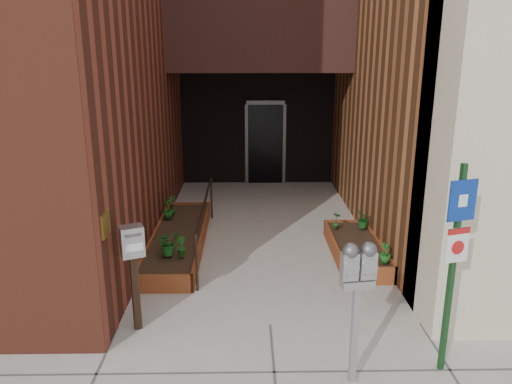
{
  "coord_description": "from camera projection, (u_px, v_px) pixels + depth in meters",
  "views": [
    {
      "loc": [
        -0.3,
        -5.82,
        3.53
      ],
      "look_at": [
        -0.15,
        1.8,
        1.31
      ],
      "focal_mm": 35.0,
      "sensor_mm": 36.0,
      "label": 1
    }
  ],
  "objects": [
    {
      "name": "ground",
      "position": [
        270.0,
        325.0,
        6.58
      ],
      "size": [
        80.0,
        80.0,
        0.0
      ],
      "primitive_type": "plane",
      "color": "#9E9991",
      "rests_on": "ground"
    },
    {
      "name": "planter_left",
      "position": [
        179.0,
        240.0,
        9.11
      ],
      "size": [
        0.9,
        3.6,
        0.3
      ],
      "color": "brown",
      "rests_on": "ground"
    },
    {
      "name": "planter_right",
      "position": [
        356.0,
        250.0,
        8.69
      ],
      "size": [
        0.8,
        2.2,
        0.3
      ],
      "color": "brown",
      "rests_on": "ground"
    },
    {
      "name": "handrail",
      "position": [
        205.0,
        209.0,
        8.9
      ],
      "size": [
        0.04,
        3.34,
        0.9
      ],
      "color": "black",
      "rests_on": "ground"
    },
    {
      "name": "parking_meter",
      "position": [
        358.0,
        276.0,
        5.13
      ],
      "size": [
        0.37,
        0.19,
        1.63
      ],
      "color": "#949496",
      "rests_on": "ground"
    },
    {
      "name": "sign_post",
      "position": [
        455.0,
        249.0,
        5.26
      ],
      "size": [
        0.32,
        0.12,
        2.4
      ],
      "color": "#153B19",
      "rests_on": "ground"
    },
    {
      "name": "payment_dropbox",
      "position": [
        133.0,
        256.0,
        6.23
      ],
      "size": [
        0.34,
        0.3,
        1.41
      ],
      "color": "black",
      "rests_on": "ground"
    },
    {
      "name": "shrub_left_a",
      "position": [
        168.0,
        243.0,
        8.01
      ],
      "size": [
        0.52,
        0.52,
        0.41
      ],
      "primitive_type": "imported",
      "rotation": [
        0.0,
        0.0,
        0.66
      ],
      "color": "#1B5F1C",
      "rests_on": "planter_left"
    },
    {
      "name": "shrub_left_b",
      "position": [
        181.0,
        247.0,
        7.97
      ],
      "size": [
        0.25,
        0.25,
        0.32
      ],
      "primitive_type": "imported",
      "rotation": [
        0.0,
        0.0,
        2.23
      ],
      "color": "#1D5418",
      "rests_on": "planter_left"
    },
    {
      "name": "shrub_left_c",
      "position": [
        168.0,
        209.0,
        9.75
      ],
      "size": [
        0.28,
        0.28,
        0.35
      ],
      "primitive_type": "imported",
      "rotation": [
        0.0,
        0.0,
        3.86
      ],
      "color": "#185618",
      "rests_on": "planter_left"
    },
    {
      "name": "shrub_left_d",
      "position": [
        172.0,
        205.0,
        9.91
      ],
      "size": [
        0.3,
        0.3,
        0.41
      ],
      "primitive_type": "imported",
      "rotation": [
        0.0,
        0.0,
        5.5
      ],
      "color": "#1E5317",
      "rests_on": "planter_left"
    },
    {
      "name": "shrub_right_a",
      "position": [
        385.0,
        253.0,
        7.74
      ],
      "size": [
        0.25,
        0.25,
        0.32
      ],
      "primitive_type": "imported",
      "rotation": [
        0.0,
        0.0,
        0.79
      ],
      "color": "#1C611B",
      "rests_on": "planter_right"
    },
    {
      "name": "shrub_right_b",
      "position": [
        336.0,
        220.0,
        9.19
      ],
      "size": [
        0.24,
        0.24,
        0.33
      ],
      "primitive_type": "imported",
      "rotation": [
        0.0,
        0.0,
        2.52
      ],
      "color": "#22631C",
      "rests_on": "planter_right"
    },
    {
      "name": "shrub_right_c",
      "position": [
        363.0,
        219.0,
        9.21
      ],
      "size": [
        0.41,
        0.41,
        0.34
      ],
      "primitive_type": "imported",
      "rotation": [
        0.0,
        0.0,
        4.26
      ],
      "color": "#17501B",
      "rests_on": "planter_right"
    }
  ]
}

